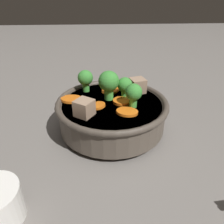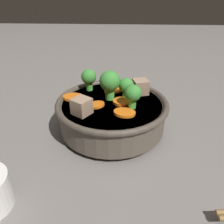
# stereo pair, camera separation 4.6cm
# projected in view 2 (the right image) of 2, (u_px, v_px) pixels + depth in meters

# --- Properties ---
(ground_plane) EXTENTS (3.00, 3.00, 0.00)m
(ground_plane) POSITION_uv_depth(u_px,v_px,m) (112.00, 129.00, 0.48)
(ground_plane) COLOR slate
(stirfry_bowl) EXTENTS (0.23, 0.23, 0.13)m
(stirfry_bowl) POSITION_uv_depth(u_px,v_px,m) (112.00, 110.00, 0.45)
(stirfry_bowl) COLOR #51473D
(stirfry_bowl) RESTS_ON ground_plane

